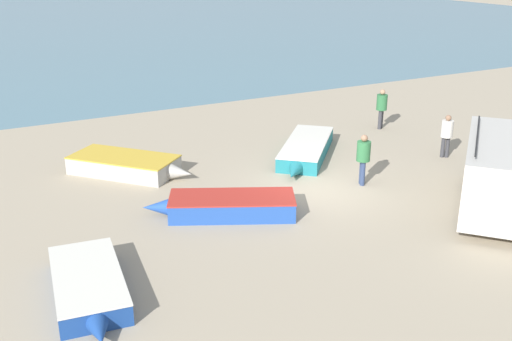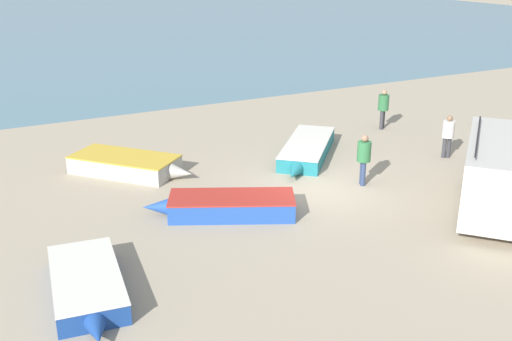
{
  "view_description": "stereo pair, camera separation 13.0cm",
  "coord_description": "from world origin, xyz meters",
  "px_view_note": "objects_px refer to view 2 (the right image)",
  "views": [
    {
      "loc": [
        -10.03,
        -14.59,
        7.18
      ],
      "look_at": [
        -2.22,
        0.18,
        1.0
      ],
      "focal_mm": 42.0,
      "sensor_mm": 36.0,
      "label": 1
    },
    {
      "loc": [
        -9.92,
        -14.65,
        7.18
      ],
      "look_at": [
        -2.22,
        0.18,
        1.0
      ],
      "focal_mm": 42.0,
      "sensor_mm": 36.0,
      "label": 2
    }
  ],
  "objects_px": {
    "fishing_rowboat_0": "(128,165)",
    "fishing_rowboat_1": "(87,285)",
    "fishing_rowboat_2": "(307,150)",
    "fisherman_2": "(510,140)",
    "fisherman_1": "(364,155)",
    "fisherman_3": "(383,106)",
    "parked_van": "(502,173)",
    "fishing_rowboat_3": "(227,206)",
    "fisherman_0": "(448,133)"
  },
  "relations": [
    {
      "from": "fishing_rowboat_2",
      "to": "fisherman_2",
      "type": "height_order",
      "value": "fisherman_2"
    },
    {
      "from": "fisherman_2",
      "to": "fisherman_1",
      "type": "bearing_deg",
      "value": 39.29
    },
    {
      "from": "fishing_rowboat_1",
      "to": "fisherman_0",
      "type": "bearing_deg",
      "value": 110.48
    },
    {
      "from": "fishing_rowboat_0",
      "to": "fishing_rowboat_1",
      "type": "xyz_separation_m",
      "value": [
        -2.98,
        -7.15,
        -0.05
      ]
    },
    {
      "from": "fishing_rowboat_1",
      "to": "fisherman_2",
      "type": "xyz_separation_m",
      "value": [
        14.96,
        1.64,
        0.74
      ]
    },
    {
      "from": "fishing_rowboat_1",
      "to": "fishing_rowboat_3",
      "type": "height_order",
      "value": "fishing_rowboat_3"
    },
    {
      "from": "fishing_rowboat_0",
      "to": "fishing_rowboat_1",
      "type": "relative_size",
      "value": 1.0
    },
    {
      "from": "fisherman_0",
      "to": "fisherman_1",
      "type": "distance_m",
      "value": 4.43
    },
    {
      "from": "fisherman_2",
      "to": "fisherman_3",
      "type": "bearing_deg",
      "value": -32.42
    },
    {
      "from": "fishing_rowboat_3",
      "to": "fishing_rowboat_1",
      "type": "bearing_deg",
      "value": 54.47
    },
    {
      "from": "fisherman_3",
      "to": "fishing_rowboat_1",
      "type": "bearing_deg",
      "value": -94.23
    },
    {
      "from": "fisherman_0",
      "to": "fisherman_2",
      "type": "distance_m",
      "value": 2.09
    },
    {
      "from": "fishing_rowboat_1",
      "to": "fishing_rowboat_2",
      "type": "bearing_deg",
      "value": 128.71
    },
    {
      "from": "fishing_rowboat_3",
      "to": "fisherman_0",
      "type": "distance_m",
      "value": 9.33
    },
    {
      "from": "fishing_rowboat_1",
      "to": "parked_van",
      "type": "bearing_deg",
      "value": 92.39
    },
    {
      "from": "fishing_rowboat_1",
      "to": "fisherman_1",
      "type": "xyz_separation_m",
      "value": [
        9.42,
        2.59,
        0.75
      ]
    },
    {
      "from": "parked_van",
      "to": "fisherman_3",
      "type": "height_order",
      "value": "parked_van"
    },
    {
      "from": "fishing_rowboat_0",
      "to": "fishing_rowboat_3",
      "type": "relative_size",
      "value": 0.92
    },
    {
      "from": "parked_van",
      "to": "fishing_rowboat_3",
      "type": "xyz_separation_m",
      "value": [
        -7.13,
        3.36,
        -0.89
      ]
    },
    {
      "from": "fishing_rowboat_0",
      "to": "fisherman_2",
      "type": "xyz_separation_m",
      "value": [
        11.98,
        -5.51,
        0.69
      ]
    },
    {
      "from": "fisherman_1",
      "to": "fisherman_2",
      "type": "distance_m",
      "value": 5.62
    },
    {
      "from": "fisherman_3",
      "to": "parked_van",
      "type": "bearing_deg",
      "value": -48.37
    },
    {
      "from": "fishing_rowboat_2",
      "to": "fisherman_2",
      "type": "distance_m",
      "value": 7.07
    },
    {
      "from": "parked_van",
      "to": "fisherman_0",
      "type": "xyz_separation_m",
      "value": [
        2.13,
        4.26,
        -0.23
      ]
    },
    {
      "from": "parked_van",
      "to": "fishing_rowboat_2",
      "type": "xyz_separation_m",
      "value": [
        -2.36,
        6.69,
        -0.91
      ]
    },
    {
      "from": "parked_van",
      "to": "fishing_rowboat_1",
      "type": "height_order",
      "value": "parked_van"
    },
    {
      "from": "fishing_rowboat_3",
      "to": "fisherman_2",
      "type": "relative_size",
      "value": 2.6
    },
    {
      "from": "fishing_rowboat_0",
      "to": "fisherman_1",
      "type": "xyz_separation_m",
      "value": [
        6.44,
        -4.56,
        0.7
      ]
    },
    {
      "from": "fishing_rowboat_0",
      "to": "fisherman_1",
      "type": "bearing_deg",
      "value": 12.94
    },
    {
      "from": "fisherman_0",
      "to": "fishing_rowboat_3",
      "type": "bearing_deg",
      "value": -52.07
    },
    {
      "from": "fisherman_2",
      "to": "fishing_rowboat_2",
      "type": "bearing_deg",
      "value": 12.73
    },
    {
      "from": "fishing_rowboat_1",
      "to": "fishing_rowboat_0",
      "type": "bearing_deg",
      "value": 164.09
    },
    {
      "from": "fisherman_1",
      "to": "fisherman_3",
      "type": "relative_size",
      "value": 0.99
    },
    {
      "from": "parked_van",
      "to": "fishing_rowboat_3",
      "type": "relative_size",
      "value": 1.19
    },
    {
      "from": "fishing_rowboat_3",
      "to": "fisherman_0",
      "type": "relative_size",
      "value": 2.71
    },
    {
      "from": "fishing_rowboat_3",
      "to": "fisherman_0",
      "type": "height_order",
      "value": "fisherman_0"
    },
    {
      "from": "fishing_rowboat_1",
      "to": "fisherman_1",
      "type": "bearing_deg",
      "value": 112.14
    },
    {
      "from": "fisherman_0",
      "to": "fisherman_2",
      "type": "height_order",
      "value": "fisherman_2"
    },
    {
      "from": "parked_van",
      "to": "fishing_rowboat_0",
      "type": "relative_size",
      "value": 1.29
    },
    {
      "from": "fishing_rowboat_1",
      "to": "fishing_rowboat_3",
      "type": "relative_size",
      "value": 0.92
    },
    {
      "from": "fishing_rowboat_2",
      "to": "fisherman_3",
      "type": "distance_m",
      "value": 5.12
    },
    {
      "from": "fishing_rowboat_2",
      "to": "fishing_rowboat_3",
      "type": "distance_m",
      "value": 5.82
    },
    {
      "from": "fishing_rowboat_1",
      "to": "fisherman_3",
      "type": "height_order",
      "value": "fisherman_3"
    },
    {
      "from": "parked_van",
      "to": "fishing_rowboat_3",
      "type": "height_order",
      "value": "parked_van"
    },
    {
      "from": "fishing_rowboat_3",
      "to": "fisherman_3",
      "type": "height_order",
      "value": "fisherman_3"
    },
    {
      "from": "parked_van",
      "to": "fishing_rowboat_0",
      "type": "bearing_deg",
      "value": 95.71
    },
    {
      "from": "fishing_rowboat_2",
      "to": "fisherman_1",
      "type": "relative_size",
      "value": 2.7
    },
    {
      "from": "parked_van",
      "to": "fisherman_2",
      "type": "height_order",
      "value": "parked_van"
    },
    {
      "from": "parked_van",
      "to": "fisherman_1",
      "type": "bearing_deg",
      "value": 81.23
    },
    {
      "from": "fishing_rowboat_2",
      "to": "fisherman_2",
      "type": "relative_size",
      "value": 2.73
    }
  ]
}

